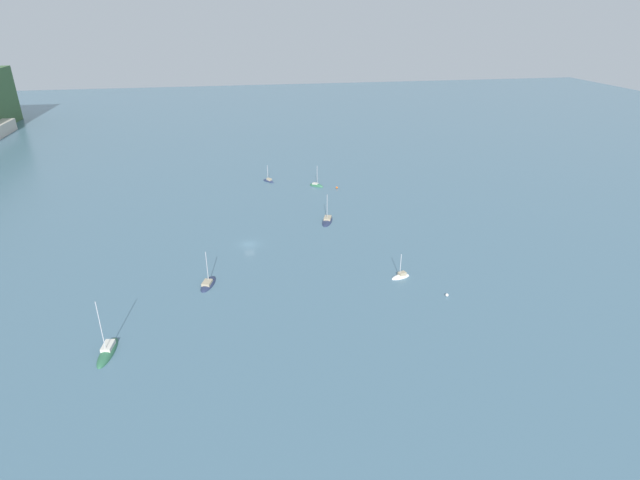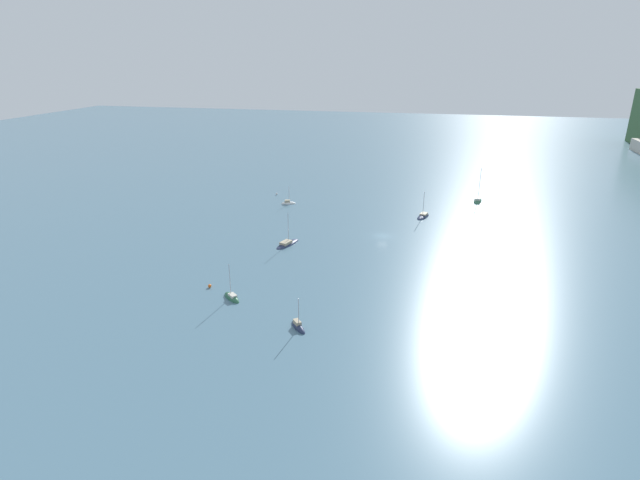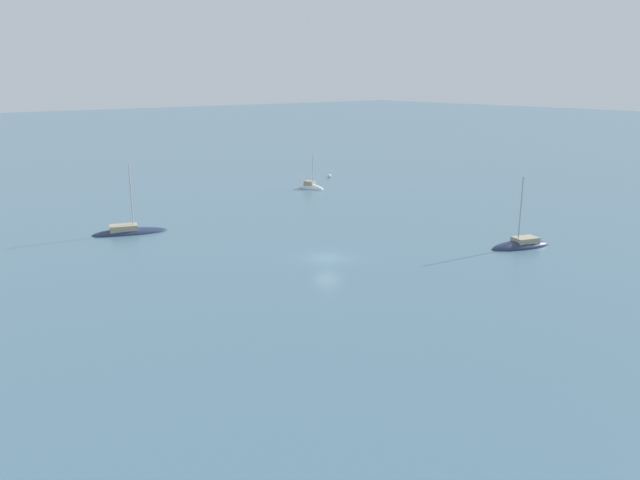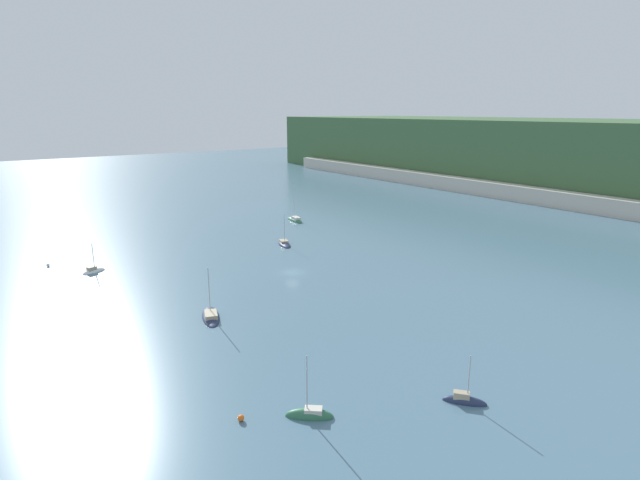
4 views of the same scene
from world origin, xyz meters
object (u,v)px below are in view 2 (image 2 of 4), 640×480
object	(u,v)px
sailboat_0	(298,327)
sailboat_2	(287,244)
sailboat_5	(288,203)
mooring_buoy_1	(210,286)
sailboat_3	(232,298)
sailboat_4	(423,217)
mooring_buoy_0	(277,194)
sailboat_1	(478,201)

from	to	relation	value
sailboat_0	sailboat_2	xyz separation A→B (m)	(-39.11, -13.49, -0.01)
sailboat_5	mooring_buoy_1	xyz separation A→B (m)	(62.87, 1.44, 0.23)
sailboat_0	mooring_buoy_1	distance (m)	24.98
sailboat_3	sailboat_4	xyz separation A→B (m)	(-62.08, 35.06, 0.01)
sailboat_5	mooring_buoy_1	distance (m)	62.89
sailboat_5	mooring_buoy_0	xyz separation A→B (m)	(-9.63, -6.96, 0.21)
sailboat_1	sailboat_5	xyz separation A→B (m)	(16.92, -59.82, 0.00)
sailboat_4	sailboat_5	size ratio (longest dim) A/B	1.28
sailboat_4	mooring_buoy_0	size ratio (longest dim) A/B	12.53
mooring_buoy_0	sailboat_1	bearing A→B (deg)	96.23
sailboat_0	mooring_buoy_1	world-z (taller)	sailboat_0
sailboat_2	mooring_buoy_0	xyz separation A→B (m)	(-45.01, -17.03, 0.23)
sailboat_0	mooring_buoy_1	bearing A→B (deg)	-157.28
sailboat_0	sailboat_1	world-z (taller)	sailboat_1
sailboat_5	sailboat_3	bearing A→B (deg)	-99.27
sailboat_3	sailboat_4	world-z (taller)	sailboat_4
sailboat_0	sailboat_5	size ratio (longest dim) A/B	1.00
sailboat_2	sailboat_3	xyz separation A→B (m)	(31.16, -2.25, -0.03)
sailboat_5	mooring_buoy_0	distance (m)	11.89
mooring_buoy_0	sailboat_3	bearing A→B (deg)	10.98
sailboat_4	sailboat_5	xyz separation A→B (m)	(-4.47, -42.87, 0.03)
sailboat_0	sailboat_4	size ratio (longest dim) A/B	0.79
sailboat_5	mooring_buoy_1	bearing A→B (deg)	-104.65
mooring_buoy_0	sailboat_5	bearing A→B (deg)	35.87
sailboat_0	sailboat_1	xyz separation A→B (m)	(-91.41, 36.26, 0.00)
sailboat_0	mooring_buoy_1	xyz separation A→B (m)	(-11.62, -22.11, 0.23)
sailboat_3	sailboat_5	bearing A→B (deg)	-43.34
sailboat_3	mooring_buoy_0	bearing A→B (deg)	-39.06
sailboat_2	sailboat_4	size ratio (longest dim) A/B	1.07
sailboat_0	sailboat_1	size ratio (longest dim) A/B	0.57
sailboat_0	mooring_buoy_0	xyz separation A→B (m)	(-84.12, -30.52, 0.22)
mooring_buoy_0	sailboat_2	bearing A→B (deg)	20.73
sailboat_2	mooring_buoy_0	distance (m)	48.13
sailboat_0	sailboat_4	bearing A→B (deg)	125.02
mooring_buoy_1	sailboat_0	bearing A→B (deg)	62.28
sailboat_3	mooring_buoy_1	world-z (taller)	sailboat_3
sailboat_4	sailboat_2	bearing A→B (deg)	-29.40
mooring_buoy_1	mooring_buoy_0	bearing A→B (deg)	-173.38
sailboat_1	mooring_buoy_0	size ratio (longest dim) A/B	17.26
mooring_buoy_0	mooring_buoy_1	world-z (taller)	mooring_buoy_1
sailboat_1	sailboat_2	size ratio (longest dim) A/B	1.29
sailboat_3	mooring_buoy_0	distance (m)	77.60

